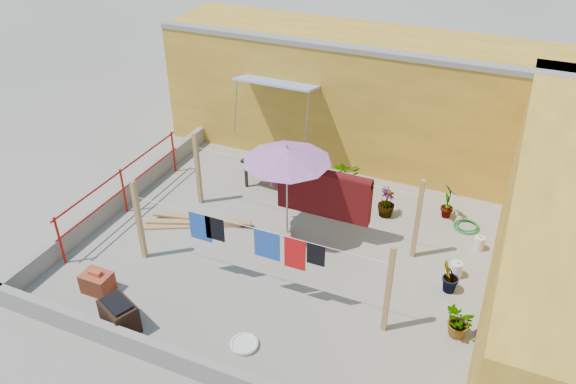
# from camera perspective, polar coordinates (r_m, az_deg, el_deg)

# --- Properties ---
(ground) EXTENTS (80.00, 80.00, 0.00)m
(ground) POSITION_cam_1_polar(r_m,az_deg,el_deg) (11.76, -0.34, -5.67)
(ground) COLOR #9E998E
(ground) RESTS_ON ground
(wall_back) EXTENTS (11.00, 3.27, 3.21)m
(wall_back) POSITION_cam_1_polar(r_m,az_deg,el_deg) (14.68, 8.98, 9.39)
(wall_back) COLOR gold
(wall_back) RESTS_ON ground
(parapet_front) EXTENTS (8.30, 0.16, 0.44)m
(parapet_front) POSITION_cam_1_polar(r_m,az_deg,el_deg) (9.34, -9.65, -17.02)
(parapet_front) COLOR gray
(parapet_front) RESTS_ON ground
(parapet_left) EXTENTS (0.16, 7.30, 0.44)m
(parapet_left) POSITION_cam_1_polar(r_m,az_deg,el_deg) (13.50, -16.39, -0.44)
(parapet_left) COLOR gray
(parapet_left) RESTS_ON ground
(red_railing) EXTENTS (0.05, 4.20, 1.10)m
(red_railing) POSITION_cam_1_polar(r_m,az_deg,el_deg) (12.99, -16.46, 0.75)
(red_railing) COLOR #9F140F
(red_railing) RESTS_ON ground
(clothesline_rig) EXTENTS (5.09, 2.35, 1.80)m
(clothesline_rig) POSITION_cam_1_polar(r_m,az_deg,el_deg) (11.48, 2.88, -0.64)
(clothesline_rig) COLOR tan
(clothesline_rig) RESTS_ON ground
(patio_umbrella) EXTENTS (2.03, 2.03, 2.16)m
(patio_umbrella) POSITION_cam_1_polar(r_m,az_deg,el_deg) (11.08, -0.10, 3.76)
(patio_umbrella) COLOR gray
(patio_umbrella) RESTS_ON ground
(outdoor_table) EXTENTS (1.64, 0.92, 0.74)m
(outdoor_table) POSITION_cam_1_polar(r_m,az_deg,el_deg) (13.37, -1.09, 2.90)
(outdoor_table) COLOR black
(outdoor_table) RESTS_ON ground
(brick_stack) EXTENTS (0.55, 0.40, 0.48)m
(brick_stack) POSITION_cam_1_polar(r_m,az_deg,el_deg) (11.20, -18.80, -8.67)
(brick_stack) COLOR #B44929
(brick_stack) RESTS_ON ground
(lumber_pile) EXTENTS (2.28, 1.17, 0.14)m
(lumber_pile) POSITION_cam_1_polar(r_m,az_deg,el_deg) (12.53, -9.33, -3.03)
(lumber_pile) COLOR tan
(lumber_pile) RESTS_ON ground
(brazier) EXTENTS (0.79, 0.67, 0.60)m
(brazier) POSITION_cam_1_polar(r_m,az_deg,el_deg) (10.28, -16.75, -11.93)
(brazier) COLOR black
(brazier) RESTS_ON ground
(white_basin) EXTENTS (0.49, 0.49, 0.08)m
(white_basin) POSITION_cam_1_polar(r_m,az_deg,el_deg) (9.78, -4.48, -15.16)
(white_basin) COLOR silver
(white_basin) RESTS_ON ground
(water_jug_a) EXTENTS (0.24, 0.24, 0.38)m
(water_jug_a) POSITION_cam_1_polar(r_m,az_deg,el_deg) (11.42, 16.68, -7.56)
(water_jug_a) COLOR silver
(water_jug_a) RESTS_ON ground
(water_jug_b) EXTENTS (0.22, 0.22, 0.35)m
(water_jug_b) POSITION_cam_1_polar(r_m,az_deg,el_deg) (12.27, 18.82, -4.97)
(water_jug_b) COLOR silver
(water_jug_b) RESTS_ON ground
(green_hose) EXTENTS (0.56, 0.56, 0.08)m
(green_hose) POSITION_cam_1_polar(r_m,az_deg,el_deg) (12.91, 17.69, -3.33)
(green_hose) COLOR #186F25
(green_hose) RESTS_ON ground
(plant_back_a) EXTENTS (0.94, 0.91, 0.81)m
(plant_back_a) POSITION_cam_1_polar(r_m,az_deg,el_deg) (13.45, 5.73, 1.62)
(plant_back_a) COLOR #1F5217
(plant_back_a) RESTS_ON ground
(plant_back_b) EXTENTS (0.44, 0.44, 0.70)m
(plant_back_b) POSITION_cam_1_polar(r_m,az_deg,el_deg) (12.70, 9.97, -1.05)
(plant_back_b) COLOR #1F5217
(plant_back_b) RESTS_ON ground
(plant_right_a) EXTENTS (0.53, 0.57, 0.89)m
(plant_right_a) POSITION_cam_1_polar(r_m,az_deg,el_deg) (12.90, 16.03, -0.83)
(plant_right_a) COLOR #1F5217
(plant_right_a) RESTS_ON ground
(plant_right_b) EXTENTS (0.46, 0.49, 0.71)m
(plant_right_b) POSITION_cam_1_polar(r_m,az_deg,el_deg) (10.92, 16.10, -8.31)
(plant_right_b) COLOR #1F5217
(plant_right_b) RESTS_ON ground
(plant_right_c) EXTENTS (0.58, 0.64, 0.62)m
(plant_right_c) POSITION_cam_1_polar(r_m,az_deg,el_deg) (10.14, 17.03, -12.62)
(plant_right_c) COLOR #1F5217
(plant_right_c) RESTS_ON ground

